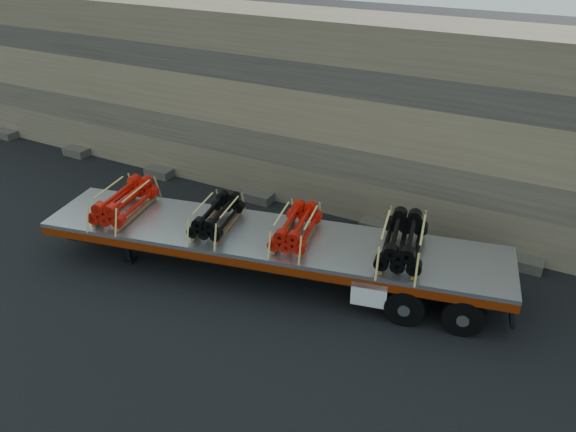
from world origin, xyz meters
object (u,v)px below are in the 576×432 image
at_px(bundle_midrear, 296,228).
at_px(bundle_rear, 403,241).
at_px(bundle_front, 124,202).
at_px(bundle_midfront, 217,216).
at_px(trailer, 270,255).

distance_m(bundle_midrear, bundle_rear, 3.14).
distance_m(bundle_front, bundle_rear, 8.92).
xyz_separation_m(bundle_midfront, bundle_rear, (5.57, 1.19, 0.07)).
relative_size(trailer, bundle_midrear, 6.53).
bearing_deg(bundle_rear, bundle_front, 180.00).
bearing_deg(bundle_midfront, bundle_front, 180.00).
relative_size(bundle_front, bundle_midrear, 1.10).
xyz_separation_m(bundle_front, bundle_rear, (8.73, 1.87, 0.02)).
bearing_deg(bundle_midfront, trailer, 0.00).
height_order(bundle_front, bundle_midrear, bundle_front).
relative_size(bundle_midfront, bundle_rear, 0.85).
distance_m(bundle_front, bundle_midrear, 5.78).
bearing_deg(trailer, bundle_rear, -0.00).
relative_size(bundle_midfront, bundle_midrear, 0.97).
distance_m(trailer, bundle_midfront, 2.02).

